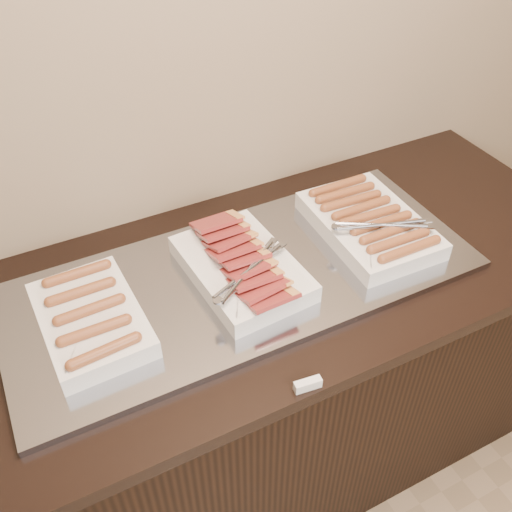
{
  "coord_description": "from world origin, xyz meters",
  "views": [
    {
      "loc": [
        -0.44,
        1.17,
        1.92
      ],
      "look_at": [
        0.05,
        2.13,
        0.97
      ],
      "focal_mm": 40.0,
      "sensor_mm": 36.0,
      "label": 1
    }
  ],
  "objects_px": {
    "dish_left": "(91,318)",
    "dish_center": "(242,267)",
    "dish_right": "(370,223)",
    "counter": "(241,387)",
    "warming_tray": "(244,278)"
  },
  "relations": [
    {
      "from": "dish_left",
      "to": "dish_right",
      "type": "xyz_separation_m",
      "value": [
        0.77,
        -0.0,
        0.0
      ]
    },
    {
      "from": "counter",
      "to": "dish_center",
      "type": "bearing_deg",
      "value": -22.64
    },
    {
      "from": "dish_center",
      "to": "dish_right",
      "type": "height_order",
      "value": "dish_center"
    },
    {
      "from": "dish_right",
      "to": "dish_left",
      "type": "bearing_deg",
      "value": -178.59
    },
    {
      "from": "dish_center",
      "to": "dish_right",
      "type": "relative_size",
      "value": 0.98
    },
    {
      "from": "warming_tray",
      "to": "dish_left",
      "type": "xyz_separation_m",
      "value": [
        -0.39,
        0.0,
        0.04
      ]
    },
    {
      "from": "dish_left",
      "to": "dish_right",
      "type": "distance_m",
      "value": 0.77
    },
    {
      "from": "dish_left",
      "to": "warming_tray",
      "type": "bearing_deg",
      "value": -2.09
    },
    {
      "from": "counter",
      "to": "dish_right",
      "type": "height_order",
      "value": "dish_right"
    },
    {
      "from": "counter",
      "to": "warming_tray",
      "type": "distance_m",
      "value": 0.46
    },
    {
      "from": "dish_left",
      "to": "dish_center",
      "type": "height_order",
      "value": "dish_center"
    },
    {
      "from": "warming_tray",
      "to": "dish_center",
      "type": "xyz_separation_m",
      "value": [
        -0.01,
        -0.0,
        0.04
      ]
    },
    {
      "from": "counter",
      "to": "dish_center",
      "type": "height_order",
      "value": "dish_center"
    },
    {
      "from": "counter",
      "to": "warming_tray",
      "type": "bearing_deg",
      "value": 0.0
    },
    {
      "from": "dish_left",
      "to": "dish_right",
      "type": "height_order",
      "value": "dish_right"
    }
  ]
}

